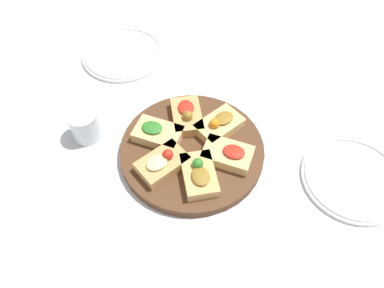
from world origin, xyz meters
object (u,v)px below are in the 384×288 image
(serving_board, at_px, (192,150))
(plate_right, at_px, (353,178))
(napkin_stack, at_px, (84,241))
(water_glass, at_px, (85,125))
(plate_left, at_px, (123,53))

(serving_board, relative_size, plate_right, 1.46)
(plate_right, bearing_deg, napkin_stack, -101.13)
(plate_right, relative_size, napkin_stack, 2.24)
(serving_board, height_order, napkin_stack, serving_board)
(plate_right, height_order, water_glass, water_glass)
(serving_board, distance_m, plate_left, 0.44)
(plate_right, distance_m, napkin_stack, 0.64)
(plate_left, bearing_deg, napkin_stack, -26.90)
(plate_right, xyz_separation_m, water_glass, (-0.41, -0.54, 0.03))
(serving_board, xyz_separation_m, napkin_stack, (0.11, -0.31, -0.01))
(water_glass, bearing_deg, plate_right, 53.13)
(water_glass, bearing_deg, serving_board, 52.74)
(serving_board, distance_m, plate_right, 0.40)
(plate_left, relative_size, water_glass, 3.14)
(serving_board, bearing_deg, plate_right, 53.41)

